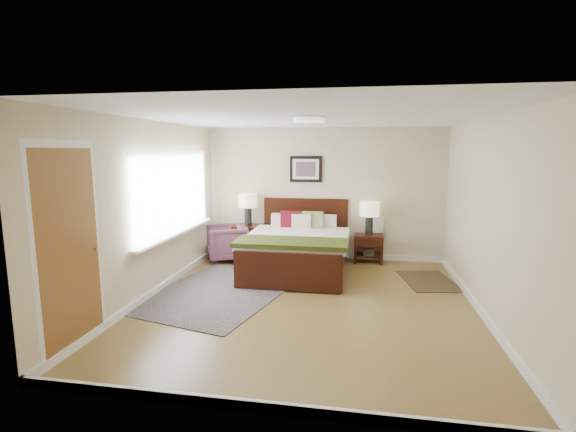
{
  "coord_description": "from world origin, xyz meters",
  "views": [
    {
      "loc": [
        0.67,
        -5.45,
        2.08
      ],
      "look_at": [
        -0.43,
        0.95,
        1.05
      ],
      "focal_mm": 26.0,
      "sensor_mm": 36.0,
      "label": 1
    }
  ],
  "objects_px": {
    "lamp_left": "(248,203)",
    "rug_persian": "(219,292)",
    "nightstand_left": "(248,232)",
    "lamp_right": "(369,212)",
    "bed": "(298,242)",
    "nightstand_right": "(368,245)",
    "armchair": "(227,243)"
  },
  "relations": [
    {
      "from": "armchair",
      "to": "rug_persian",
      "type": "height_order",
      "value": "armchair"
    },
    {
      "from": "lamp_right",
      "to": "rug_persian",
      "type": "xyz_separation_m",
      "value": [
        -2.21,
        -2.07,
        -0.95
      ]
    },
    {
      "from": "nightstand_right",
      "to": "rug_persian",
      "type": "distance_m",
      "value": 3.03
    },
    {
      "from": "bed",
      "to": "armchair",
      "type": "relative_size",
      "value": 2.88
    },
    {
      "from": "lamp_right",
      "to": "nightstand_left",
      "type": "bearing_deg",
      "value": -179.46
    },
    {
      "from": "lamp_right",
      "to": "rug_persian",
      "type": "bearing_deg",
      "value": -136.94
    },
    {
      "from": "bed",
      "to": "rug_persian",
      "type": "relative_size",
      "value": 0.84
    },
    {
      "from": "nightstand_right",
      "to": "lamp_right",
      "type": "xyz_separation_m",
      "value": [
        0.0,
        0.01,
        0.63
      ]
    },
    {
      "from": "nightstand_right",
      "to": "armchair",
      "type": "relative_size",
      "value": 0.72
    },
    {
      "from": "lamp_left",
      "to": "armchair",
      "type": "xyz_separation_m",
      "value": [
        -0.35,
        -0.27,
        -0.74
      ]
    },
    {
      "from": "nightstand_left",
      "to": "lamp_right",
      "type": "bearing_deg",
      "value": 0.54
    },
    {
      "from": "nightstand_left",
      "to": "bed",
      "type": "bearing_deg",
      "value": -35.81
    },
    {
      "from": "armchair",
      "to": "lamp_left",
      "type": "bearing_deg",
      "value": 102.83
    },
    {
      "from": "lamp_right",
      "to": "rug_persian",
      "type": "height_order",
      "value": "lamp_right"
    },
    {
      "from": "lamp_left",
      "to": "lamp_right",
      "type": "relative_size",
      "value": 1.0
    },
    {
      "from": "bed",
      "to": "nightstand_right",
      "type": "xyz_separation_m",
      "value": [
        1.21,
        0.8,
        -0.2
      ]
    },
    {
      "from": "bed",
      "to": "lamp_right",
      "type": "height_order",
      "value": "bed"
    },
    {
      "from": "lamp_left",
      "to": "rug_persian",
      "type": "relative_size",
      "value": 0.24
    },
    {
      "from": "lamp_left",
      "to": "armchair",
      "type": "height_order",
      "value": "lamp_left"
    },
    {
      "from": "lamp_left",
      "to": "rug_persian",
      "type": "height_order",
      "value": "lamp_left"
    },
    {
      "from": "nightstand_right",
      "to": "bed",
      "type": "bearing_deg",
      "value": -146.55
    },
    {
      "from": "armchair",
      "to": "rug_persian",
      "type": "distance_m",
      "value": 1.88
    },
    {
      "from": "armchair",
      "to": "nightstand_left",
      "type": "bearing_deg",
      "value": 100.55
    },
    {
      "from": "lamp_right",
      "to": "armchair",
      "type": "height_order",
      "value": "lamp_right"
    },
    {
      "from": "lamp_left",
      "to": "nightstand_left",
      "type": "bearing_deg",
      "value": -90.0
    },
    {
      "from": "nightstand_right",
      "to": "rug_persian",
      "type": "relative_size",
      "value": 0.21
    },
    {
      "from": "bed",
      "to": "armchair",
      "type": "xyz_separation_m",
      "value": [
        -1.45,
        0.54,
        -0.19
      ]
    },
    {
      "from": "nightstand_left",
      "to": "rug_persian",
      "type": "height_order",
      "value": "nightstand_left"
    },
    {
      "from": "nightstand_left",
      "to": "lamp_right",
      "type": "relative_size",
      "value": 1.04
    },
    {
      "from": "nightstand_left",
      "to": "nightstand_right",
      "type": "bearing_deg",
      "value": 0.23
    },
    {
      "from": "lamp_left",
      "to": "rug_persian",
      "type": "xyz_separation_m",
      "value": [
        0.1,
        -2.07,
        -1.06
      ]
    },
    {
      "from": "nightstand_left",
      "to": "rug_persian",
      "type": "xyz_separation_m",
      "value": [
        0.1,
        -2.04,
        -0.51
      ]
    }
  ]
}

